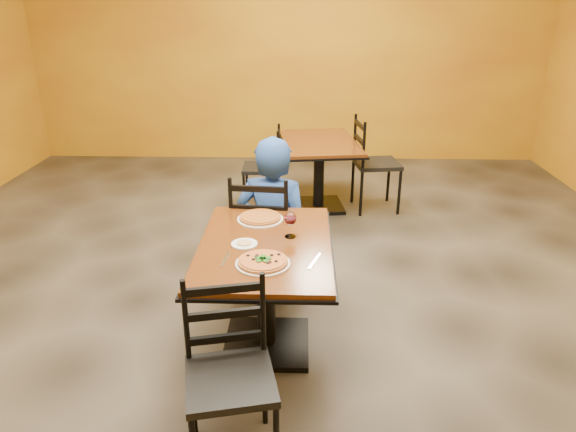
{
  "coord_description": "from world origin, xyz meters",
  "views": [
    {
      "loc": [
        0.23,
        -3.4,
        2.12
      ],
      "look_at": [
        0.13,
        -0.3,
        0.85
      ],
      "focal_mm": 32.8,
      "sensor_mm": 36.0,
      "label": 1
    }
  ],
  "objects_px": {
    "table_second": "(319,159)",
    "side_plate": "(244,244)",
    "chair_second_right": "(377,164)",
    "plate_main": "(263,264)",
    "chair_main_near": "(230,381)",
    "table_main": "(266,271)",
    "diner": "(273,211)",
    "plate_far": "(260,219)",
    "pizza_far": "(260,217)",
    "chair_main_far": "(264,232)",
    "wine_glass": "(290,224)",
    "chair_second_left": "(262,168)",
    "pizza_main": "(263,261)"
  },
  "relations": [
    {
      "from": "table_main",
      "to": "diner",
      "type": "distance_m",
      "value": 0.9
    },
    {
      "from": "pizza_main",
      "to": "side_plate",
      "type": "bearing_deg",
      "value": 117.54
    },
    {
      "from": "chair_second_left",
      "to": "wine_glass",
      "type": "bearing_deg",
      "value": 7.6
    },
    {
      "from": "chair_second_left",
      "to": "pizza_main",
      "type": "xyz_separation_m",
      "value": [
        0.23,
        -2.81,
        0.33
      ]
    },
    {
      "from": "plate_main",
      "to": "side_plate",
      "type": "distance_m",
      "value": 0.28
    },
    {
      "from": "diner",
      "to": "pizza_far",
      "type": "height_order",
      "value": "diner"
    },
    {
      "from": "chair_main_far",
      "to": "plate_far",
      "type": "distance_m",
      "value": 0.48
    },
    {
      "from": "chair_main_near",
      "to": "wine_glass",
      "type": "relative_size",
      "value": 5.1
    },
    {
      "from": "chair_second_right",
      "to": "plate_main",
      "type": "distance_m",
      "value": 2.99
    },
    {
      "from": "diner",
      "to": "side_plate",
      "type": "xyz_separation_m",
      "value": [
        -0.12,
        -0.93,
        0.16
      ]
    },
    {
      "from": "chair_second_left",
      "to": "plate_main",
      "type": "bearing_deg",
      "value": 3.52
    },
    {
      "from": "chair_main_near",
      "to": "table_main",
      "type": "bearing_deg",
      "value": 70.95
    },
    {
      "from": "plate_main",
      "to": "pizza_main",
      "type": "bearing_deg",
      "value": 0.0
    },
    {
      "from": "chair_main_near",
      "to": "wine_glass",
      "type": "bearing_deg",
      "value": 63.26
    },
    {
      "from": "chair_second_right",
      "to": "pizza_main",
      "type": "relative_size",
      "value": 3.53
    },
    {
      "from": "chair_second_right",
      "to": "diner",
      "type": "bearing_deg",
      "value": 140.2
    },
    {
      "from": "table_second",
      "to": "chair_second_left",
      "type": "distance_m",
      "value": 0.63
    },
    {
      "from": "chair_main_far",
      "to": "pizza_main",
      "type": "bearing_deg",
      "value": 100.02
    },
    {
      "from": "wine_glass",
      "to": "table_second",
      "type": "bearing_deg",
      "value": 84.24
    },
    {
      "from": "chair_main_far",
      "to": "plate_main",
      "type": "xyz_separation_m",
      "value": [
        0.08,
        -1.04,
        0.27
      ]
    },
    {
      "from": "plate_far",
      "to": "pizza_far",
      "type": "relative_size",
      "value": 1.11
    },
    {
      "from": "table_main",
      "to": "side_plate",
      "type": "height_order",
      "value": "side_plate"
    },
    {
      "from": "chair_main_far",
      "to": "pizza_far",
      "type": "bearing_deg",
      "value": 97.16
    },
    {
      "from": "table_second",
      "to": "chair_second_left",
      "type": "height_order",
      "value": "chair_second_left"
    },
    {
      "from": "table_main",
      "to": "pizza_far",
      "type": "distance_m",
      "value": 0.43
    },
    {
      "from": "wine_glass",
      "to": "side_plate",
      "type": "bearing_deg",
      "value": -155.48
    },
    {
      "from": "table_main",
      "to": "pizza_far",
      "type": "relative_size",
      "value": 4.39
    },
    {
      "from": "chair_second_left",
      "to": "plate_main",
      "type": "relative_size",
      "value": 2.88
    },
    {
      "from": "side_plate",
      "to": "chair_main_near",
      "type": "bearing_deg",
      "value": -88.81
    },
    {
      "from": "pizza_main",
      "to": "plate_far",
      "type": "distance_m",
      "value": 0.65
    },
    {
      "from": "chair_second_left",
      "to": "chair_second_right",
      "type": "xyz_separation_m",
      "value": [
        1.23,
        0.0,
        0.06
      ]
    },
    {
      "from": "plate_main",
      "to": "plate_far",
      "type": "xyz_separation_m",
      "value": [
        -0.07,
        0.64,
        0.0
      ]
    },
    {
      "from": "chair_main_far",
      "to": "chair_second_left",
      "type": "relative_size",
      "value": 1.09
    },
    {
      "from": "pizza_main",
      "to": "side_plate",
      "type": "distance_m",
      "value": 0.28
    },
    {
      "from": "diner",
      "to": "chair_main_far",
      "type": "bearing_deg",
      "value": 76.79
    },
    {
      "from": "side_plate",
      "to": "table_second",
      "type": "bearing_deg",
      "value": 78.47
    },
    {
      "from": "plate_main",
      "to": "pizza_main",
      "type": "height_order",
      "value": "pizza_main"
    },
    {
      "from": "table_main",
      "to": "pizza_main",
      "type": "distance_m",
      "value": 0.35
    },
    {
      "from": "chair_main_near",
      "to": "wine_glass",
      "type": "distance_m",
      "value": 1.11
    },
    {
      "from": "table_second",
      "to": "diner",
      "type": "bearing_deg",
      "value": -103.84
    },
    {
      "from": "table_main",
      "to": "plate_far",
      "type": "distance_m",
      "value": 0.42
    },
    {
      "from": "table_second",
      "to": "diner",
      "type": "relative_size",
      "value": 1.05
    },
    {
      "from": "chair_second_left",
      "to": "diner",
      "type": "distance_m",
      "value": 1.65
    },
    {
      "from": "table_second",
      "to": "side_plate",
      "type": "height_order",
      "value": "side_plate"
    },
    {
      "from": "table_main",
      "to": "wine_glass",
      "type": "bearing_deg",
      "value": 33.78
    },
    {
      "from": "table_second",
      "to": "wine_glass",
      "type": "xyz_separation_m",
      "value": [
        -0.25,
        -2.43,
        0.29
      ]
    },
    {
      "from": "chair_second_right",
      "to": "table_second",
      "type": "bearing_deg",
      "value": 82.21
    },
    {
      "from": "chair_main_far",
      "to": "wine_glass",
      "type": "relative_size",
      "value": 5.41
    },
    {
      "from": "chair_main_near",
      "to": "chair_second_left",
      "type": "relative_size",
      "value": 1.03
    },
    {
      "from": "table_main",
      "to": "table_second",
      "type": "xyz_separation_m",
      "value": [
        0.4,
        2.53,
        -0.0
      ]
    }
  ]
}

